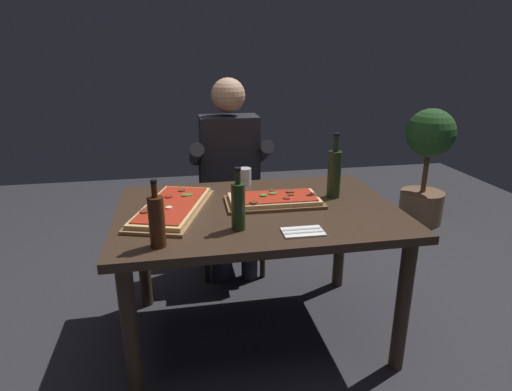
{
  "coord_description": "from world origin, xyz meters",
  "views": [
    {
      "loc": [
        -0.38,
        -1.97,
        1.5
      ],
      "look_at": [
        0.0,
        0.05,
        0.79
      ],
      "focal_mm": 29.88,
      "sensor_mm": 36.0,
      "label": 1
    }
  ],
  "objects_px": {
    "wine_bottle_dark": "(157,221)",
    "potted_plant_corner": "(427,161)",
    "pizza_rectangular_front": "(274,200)",
    "vinegar_bottle_green": "(238,205)",
    "diner_chair": "(229,200)",
    "tumbler_near_camera": "(245,176)",
    "pizza_rectangular_left": "(172,208)",
    "dining_table": "(258,225)",
    "oil_bottle_amber": "(334,172)",
    "seated_diner": "(231,170)"
  },
  "relations": [
    {
      "from": "vinegar_bottle_green",
      "to": "tumbler_near_camera",
      "type": "height_order",
      "value": "vinegar_bottle_green"
    },
    {
      "from": "pizza_rectangular_front",
      "to": "wine_bottle_dark",
      "type": "bearing_deg",
      "value": -144.89
    },
    {
      "from": "oil_bottle_amber",
      "to": "seated_diner",
      "type": "distance_m",
      "value": 0.81
    },
    {
      "from": "pizza_rectangular_front",
      "to": "wine_bottle_dark",
      "type": "xyz_separation_m",
      "value": [
        -0.57,
        -0.4,
        0.09
      ]
    },
    {
      "from": "wine_bottle_dark",
      "to": "diner_chair",
      "type": "distance_m",
      "value": 1.34
    },
    {
      "from": "pizza_rectangular_left",
      "to": "vinegar_bottle_green",
      "type": "xyz_separation_m",
      "value": [
        0.29,
        -0.28,
        0.09
      ]
    },
    {
      "from": "pizza_rectangular_front",
      "to": "vinegar_bottle_green",
      "type": "relative_size",
      "value": 1.78
    },
    {
      "from": "seated_diner",
      "to": "tumbler_near_camera",
      "type": "bearing_deg",
      "value": -82.04
    },
    {
      "from": "wine_bottle_dark",
      "to": "seated_diner",
      "type": "distance_m",
      "value": 1.18
    },
    {
      "from": "vinegar_bottle_green",
      "to": "wine_bottle_dark",
      "type": "bearing_deg",
      "value": -161.97
    },
    {
      "from": "seated_diner",
      "to": "potted_plant_corner",
      "type": "relative_size",
      "value": 1.29
    },
    {
      "from": "pizza_rectangular_left",
      "to": "vinegar_bottle_green",
      "type": "relative_size",
      "value": 2.36
    },
    {
      "from": "seated_diner",
      "to": "potted_plant_corner",
      "type": "bearing_deg",
      "value": 17.72
    },
    {
      "from": "dining_table",
      "to": "diner_chair",
      "type": "distance_m",
      "value": 0.87
    },
    {
      "from": "diner_chair",
      "to": "seated_diner",
      "type": "bearing_deg",
      "value": -90.0
    },
    {
      "from": "pizza_rectangular_front",
      "to": "wine_bottle_dark",
      "type": "height_order",
      "value": "wine_bottle_dark"
    },
    {
      "from": "vinegar_bottle_green",
      "to": "diner_chair",
      "type": "xyz_separation_m",
      "value": [
        0.09,
        1.1,
        -0.37
      ]
    },
    {
      "from": "pizza_rectangular_left",
      "to": "wine_bottle_dark",
      "type": "bearing_deg",
      "value": -98.17
    },
    {
      "from": "tumbler_near_camera",
      "to": "diner_chair",
      "type": "bearing_deg",
      "value": 95.83
    },
    {
      "from": "wine_bottle_dark",
      "to": "vinegar_bottle_green",
      "type": "distance_m",
      "value": 0.36
    },
    {
      "from": "dining_table",
      "to": "pizza_rectangular_front",
      "type": "height_order",
      "value": "pizza_rectangular_front"
    },
    {
      "from": "wine_bottle_dark",
      "to": "potted_plant_corner",
      "type": "xyz_separation_m",
      "value": [
        2.24,
        1.67,
        -0.28
      ]
    },
    {
      "from": "oil_bottle_amber",
      "to": "vinegar_bottle_green",
      "type": "relative_size",
      "value": 1.23
    },
    {
      "from": "vinegar_bottle_green",
      "to": "pizza_rectangular_left",
      "type": "bearing_deg",
      "value": 136.32
    },
    {
      "from": "dining_table",
      "to": "oil_bottle_amber",
      "type": "height_order",
      "value": "oil_bottle_amber"
    },
    {
      "from": "wine_bottle_dark",
      "to": "vinegar_bottle_green",
      "type": "xyz_separation_m",
      "value": [
        0.34,
        0.11,
        0.0
      ]
    },
    {
      "from": "pizza_rectangular_front",
      "to": "vinegar_bottle_green",
      "type": "xyz_separation_m",
      "value": [
        -0.23,
        -0.29,
        0.09
      ]
    },
    {
      "from": "tumbler_near_camera",
      "to": "seated_diner",
      "type": "relative_size",
      "value": 0.07
    },
    {
      "from": "tumbler_near_camera",
      "to": "diner_chair",
      "type": "relative_size",
      "value": 0.11
    },
    {
      "from": "pizza_rectangular_left",
      "to": "potted_plant_corner",
      "type": "xyz_separation_m",
      "value": [
        2.18,
        1.28,
        -0.19
      ]
    },
    {
      "from": "dining_table",
      "to": "pizza_rectangular_left",
      "type": "xyz_separation_m",
      "value": [
        -0.42,
        0.03,
        0.12
      ]
    },
    {
      "from": "oil_bottle_amber",
      "to": "seated_diner",
      "type": "height_order",
      "value": "seated_diner"
    },
    {
      "from": "pizza_rectangular_front",
      "to": "pizza_rectangular_left",
      "type": "height_order",
      "value": "same"
    },
    {
      "from": "pizza_rectangular_front",
      "to": "potted_plant_corner",
      "type": "height_order",
      "value": "potted_plant_corner"
    },
    {
      "from": "dining_table",
      "to": "wine_bottle_dark",
      "type": "distance_m",
      "value": 0.63
    },
    {
      "from": "pizza_rectangular_left",
      "to": "seated_diner",
      "type": "bearing_deg",
      "value": 61.62
    },
    {
      "from": "seated_diner",
      "to": "potted_plant_corner",
      "type": "height_order",
      "value": "seated_diner"
    },
    {
      "from": "oil_bottle_amber",
      "to": "diner_chair",
      "type": "xyz_separation_m",
      "value": [
        -0.48,
        0.76,
        -0.39
      ]
    },
    {
      "from": "wine_bottle_dark",
      "to": "tumbler_near_camera",
      "type": "xyz_separation_m",
      "value": [
        0.48,
        0.77,
        -0.06
      ]
    },
    {
      "from": "pizza_rectangular_front",
      "to": "oil_bottle_amber",
      "type": "bearing_deg",
      "value": 8.05
    },
    {
      "from": "pizza_rectangular_front",
      "to": "potted_plant_corner",
      "type": "xyz_separation_m",
      "value": [
        1.67,
        1.26,
        -0.19
      ]
    },
    {
      "from": "pizza_rectangular_left",
      "to": "seated_diner",
      "type": "height_order",
      "value": "seated_diner"
    },
    {
      "from": "wine_bottle_dark",
      "to": "diner_chair",
      "type": "xyz_separation_m",
      "value": [
        0.44,
        1.21,
        -0.36
      ]
    },
    {
      "from": "diner_chair",
      "to": "potted_plant_corner",
      "type": "relative_size",
      "value": 0.85
    },
    {
      "from": "vinegar_bottle_green",
      "to": "diner_chair",
      "type": "height_order",
      "value": "vinegar_bottle_green"
    },
    {
      "from": "wine_bottle_dark",
      "to": "vinegar_bottle_green",
      "type": "relative_size",
      "value": 1.0
    },
    {
      "from": "pizza_rectangular_left",
      "to": "tumbler_near_camera",
      "type": "height_order",
      "value": "tumbler_near_camera"
    },
    {
      "from": "wine_bottle_dark",
      "to": "diner_chair",
      "type": "bearing_deg",
      "value": 70.21
    },
    {
      "from": "vinegar_bottle_green",
      "to": "tumbler_near_camera",
      "type": "distance_m",
      "value": 0.67
    },
    {
      "from": "pizza_rectangular_left",
      "to": "oil_bottle_amber",
      "type": "xyz_separation_m",
      "value": [
        0.86,
        0.06,
        0.12
      ]
    }
  ]
}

